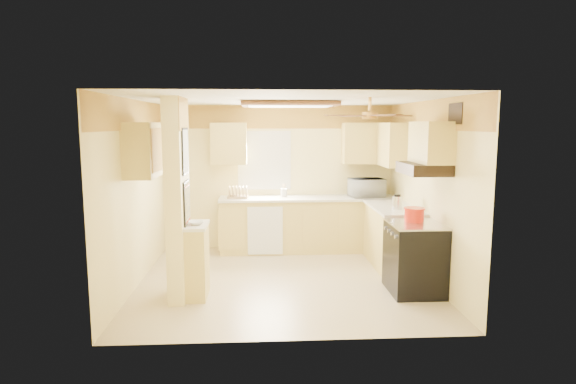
{
  "coord_description": "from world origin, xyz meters",
  "views": [
    {
      "loc": [
        -0.33,
        -6.5,
        2.18
      ],
      "look_at": [
        0.07,
        0.35,
        1.21
      ],
      "focal_mm": 30.0,
      "sensor_mm": 36.0,
      "label": 1
    }
  ],
  "objects": [
    {
      "name": "dish_rack",
      "position": [
        -0.7,
        1.58,
        1.01
      ],
      "size": [
        0.35,
        0.27,
        0.19
      ],
      "color": "tan",
      "rests_on": "countertop_back"
    },
    {
      "name": "stove",
      "position": [
        1.67,
        -0.55,
        0.46
      ],
      "size": [
        0.68,
        0.77,
        0.92
      ],
      "color": "black",
      "rests_on": "floor"
    },
    {
      "name": "vent_grate",
      "position": [
        1.98,
        -0.9,
        2.3
      ],
      "size": [
        0.02,
        0.4,
        0.25
      ],
      "primitive_type": "cube",
      "color": "black",
      "rests_on": "wall_right"
    },
    {
      "name": "ceiling_fan",
      "position": [
        1.0,
        -0.7,
        2.29
      ],
      "size": [
        1.15,
        1.15,
        0.26
      ],
      "color": "gold",
      "rests_on": "ceiling"
    },
    {
      "name": "ledge_top",
      "position": [
        -1.13,
        -0.55,
        0.92
      ],
      "size": [
        0.28,
        0.58,
        0.04
      ],
      "primitive_type": "cube",
      "color": "white",
      "rests_on": "partition_ledge"
    },
    {
      "name": "lower_cabinets_back",
      "position": [
        0.5,
        1.6,
        0.45
      ],
      "size": [
        3.0,
        0.6,
        0.9
      ],
      "primitive_type": "cube",
      "color": "#E2CA69",
      "rests_on": "floor"
    },
    {
      "name": "wall_front",
      "position": [
        0.0,
        -1.9,
        1.25
      ],
      "size": [
        4.0,
        0.0,
        4.0
      ],
      "primitive_type": "plane",
      "rotation": [
        -1.57,
        0.0,
        0.0
      ],
      "color": "#FFEB9B",
      "rests_on": "floor"
    },
    {
      "name": "upper_cab_right",
      "position": [
        1.82,
        1.25,
        1.85
      ],
      "size": [
        0.35,
        1.0,
        0.7
      ],
      "primitive_type": "cube",
      "color": "#E2CA69",
      "rests_on": "wall_right"
    },
    {
      "name": "partition_ledge",
      "position": [
        -1.13,
        -0.55,
        0.45
      ],
      "size": [
        0.25,
        0.55,
        0.9
      ],
      "primitive_type": "cube",
      "color": "#E2CA69",
      "rests_on": "floor"
    },
    {
      "name": "upper_cab_back_left",
      "position": [
        -0.85,
        1.72,
        1.85
      ],
      "size": [
        0.6,
        0.35,
        0.7
      ],
      "primitive_type": "cube",
      "color": "#E2CA69",
      "rests_on": "wall_back"
    },
    {
      "name": "upper_cab_back_right",
      "position": [
        1.55,
        1.72,
        1.85
      ],
      "size": [
        0.9,
        0.35,
        0.7
      ],
      "primitive_type": "cube",
      "color": "#E2CA69",
      "rests_on": "wall_back"
    },
    {
      "name": "partition_column",
      "position": [
        -1.35,
        -0.55,
        1.25
      ],
      "size": [
        0.2,
        0.7,
        2.5
      ],
      "primitive_type": "cube",
      "color": "#FFEB9B",
      "rests_on": "floor"
    },
    {
      "name": "wallpaper_border",
      "position": [
        0.0,
        1.88,
        2.3
      ],
      "size": [
        4.0,
        0.02,
        0.4
      ],
      "primitive_type": "cube",
      "color": "#FECD4A",
      "rests_on": "wall_back"
    },
    {
      "name": "floor",
      "position": [
        0.0,
        0.0,
        0.0
      ],
      "size": [
        4.0,
        4.0,
        0.0
      ],
      "primitive_type": "plane",
      "color": "beige",
      "rests_on": "ground"
    },
    {
      "name": "lower_cabinets_right",
      "position": [
        1.7,
        0.6,
        0.45
      ],
      "size": [
        0.6,
        1.4,
        0.9
      ],
      "primitive_type": "cube",
      "color": "#E2CA69",
      "rests_on": "floor"
    },
    {
      "name": "dishwasher_panel",
      "position": [
        -0.25,
        1.29,
        0.43
      ],
      "size": [
        0.58,
        0.02,
        0.8
      ],
      "primitive_type": "cube",
      "color": "white",
      "rests_on": "lower_cabinets_back"
    },
    {
      "name": "ceiling",
      "position": [
        0.0,
        0.0,
        2.5
      ],
      "size": [
        4.0,
        4.0,
        0.0
      ],
      "primitive_type": "plane",
      "rotation": [
        3.14,
        0.0,
        0.0
      ],
      "color": "white",
      "rests_on": "wall_back"
    },
    {
      "name": "ceiling_light_panel",
      "position": [
        0.1,
        0.5,
        2.46
      ],
      "size": [
        1.35,
        0.95,
        0.06
      ],
      "color": "brown",
      "rests_on": "ceiling"
    },
    {
      "name": "upper_cab_over_stove",
      "position": [
        1.82,
        -0.55,
        1.95
      ],
      "size": [
        0.35,
        0.76,
        0.52
      ],
      "primitive_type": "cube",
      "color": "#E2CA69",
      "rests_on": "wall_right"
    },
    {
      "name": "countertop_back",
      "position": [
        0.5,
        1.59,
        0.92
      ],
      "size": [
        3.04,
        0.64,
        0.04
      ],
      "primitive_type": "cube",
      "color": "white",
      "rests_on": "lower_cabinets_back"
    },
    {
      "name": "poster_nashville",
      "position": [
        -1.24,
        -0.55,
        1.2
      ],
      "size": [
        0.02,
        0.42,
        0.57
      ],
      "color": "black",
      "rests_on": "partition_column"
    },
    {
      "name": "window",
      "position": [
        -0.25,
        1.89,
        1.55
      ],
      "size": [
        0.92,
        0.02,
        1.02
      ],
      "color": "white",
      "rests_on": "wall_back"
    },
    {
      "name": "range_hood",
      "position": [
        1.74,
        -0.55,
        1.62
      ],
      "size": [
        0.5,
        0.76,
        0.14
      ],
      "primitive_type": "cube",
      "color": "black",
      "rests_on": "upper_cab_over_stove"
    },
    {
      "name": "countertop_right",
      "position": [
        1.69,
        0.6,
        0.92
      ],
      "size": [
        0.64,
        1.44,
        0.04
      ],
      "primitive_type": "cube",
      "color": "white",
      "rests_on": "lower_cabinets_right"
    },
    {
      "name": "bowl",
      "position": [
        -1.13,
        -0.59,
        0.96
      ],
      "size": [
        0.23,
        0.23,
        0.05
      ],
      "primitive_type": "imported",
      "rotation": [
        0.0,
        0.0,
        0.29
      ],
      "color": "white",
      "rests_on": "ledge_top"
    },
    {
      "name": "utensil_crock",
      "position": [
        0.08,
        1.67,
        1.01
      ],
      "size": [
        0.11,
        0.11,
        0.22
      ],
      "color": "white",
      "rests_on": "countertop_back"
    },
    {
      "name": "microwave",
      "position": [
        1.5,
        1.57,
        1.1
      ],
      "size": [
        0.62,
        0.46,
        0.31
      ],
      "primitive_type": "imported",
      "rotation": [
        0.0,
        0.0,
        3.29
      ],
      "color": "white",
      "rests_on": "countertop_back"
    },
    {
      "name": "wall_right",
      "position": [
        2.0,
        0.0,
        1.25
      ],
      "size": [
        0.0,
        3.8,
        3.8
      ],
      "primitive_type": "plane",
      "rotation": [
        1.57,
        0.0,
        -1.57
      ],
      "color": "#FFEB9B",
      "rests_on": "floor"
    },
    {
      "name": "dutch_oven",
      "position": [
        1.69,
        -0.42,
        1.01
      ],
      "size": [
        0.27,
        0.27,
        0.18
      ],
      "color": "red",
      "rests_on": "stove"
    },
    {
      "name": "wall_left",
      "position": [
        -2.0,
        0.0,
        1.25
      ],
      "size": [
        0.0,
        3.8,
        3.8
      ],
      "primitive_type": "plane",
      "rotation": [
        1.57,
        0.0,
        1.57
      ],
      "color": "#FFEB9B",
      "rests_on": "floor"
    },
    {
      "name": "wall_back",
      "position": [
        0.0,
        1.9,
        1.25
      ],
      "size": [
        4.0,
        0.0,
        4.0
      ],
      "primitive_type": "plane",
      "rotation": [
        1.57,
        0.0,
        0.0
      ],
      "color": "#FFEB9B",
      "rests_on": "floor"
    },
    {
      "name": "kettle",
      "position": [
        1.68,
        0.34,
        1.04
      ],
      "size": [
        0.14,
        0.14,
        0.22
      ],
      "color": "silver",
      "rests_on": "countertop_right"
    },
    {
      "name": "upper_cab_left_wall",
      "position": [
        -1.82,
        -0.25,
        1.85
      ],
      "size": [
        0.35,
        0.75,
        0.7
      ],
      "primitive_type": "cube",
      "color": "#E2CA69",
      "rests_on": "wall_left"
    },
    {
      "name": "poster_menu",
      "position": [
        -1.24,
        -0.55,
        1.85
      ],
      "size": [
        0.02,
        0.42,
        0.57
      ],
      "color": "black",
      "rests_on": "partition_column"
    }
  ]
}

